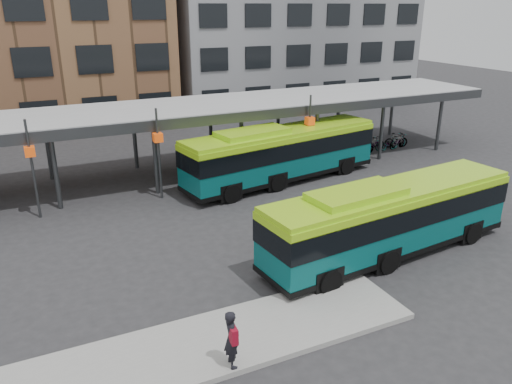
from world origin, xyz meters
The scene contains 8 objects.
ground centered at (0.00, 0.00, 0.00)m, with size 120.00×120.00×0.00m, color #28282B.
boarding_island centered at (-5.50, -3.00, 0.09)m, with size 14.00×3.00×0.18m, color gray.
canopy centered at (-0.06, 12.87, 3.91)m, with size 40.00×6.53×4.80m.
building_grey centered at (16.00, 32.00, 10.00)m, with size 24.00×14.00×20.00m, color slate.
bus_front centered at (3.62, -0.48, 1.64)m, with size 11.62×3.55×3.15m.
bus_rear centered at (3.96, 9.37, 1.73)m, with size 12.31×4.50×3.32m.
pedestrian centered at (-4.82, -4.21, 1.06)m, with size 0.47×0.68×1.74m.
bike_rack centered at (13.37, 12.12, 0.48)m, with size 5.82×1.25×1.07m.
Camera 1 is at (-9.10, -14.74, 9.61)m, focal length 35.00 mm.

